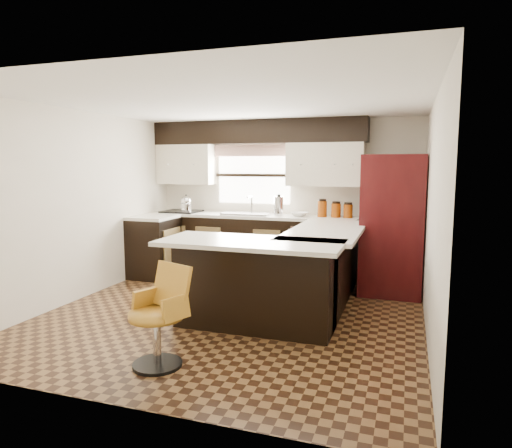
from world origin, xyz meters
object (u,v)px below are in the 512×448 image
(peninsula_long, at_px, (321,269))
(refrigerator, at_px, (392,225))
(peninsula_return, at_px, (255,285))
(bar_chair, at_px, (156,317))

(peninsula_long, bearing_deg, refrigerator, 46.92)
(peninsula_return, relative_size, refrigerator, 0.89)
(refrigerator, distance_m, bar_chair, 3.53)
(peninsula_return, relative_size, bar_chair, 1.90)
(peninsula_return, bearing_deg, peninsula_long, 61.70)
(peninsula_long, distance_m, refrigerator, 1.24)
(peninsula_long, bearing_deg, bar_chair, -115.22)
(peninsula_long, relative_size, bar_chair, 2.25)
(peninsula_long, distance_m, bar_chair, 2.39)
(refrigerator, bearing_deg, peninsula_long, -133.08)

